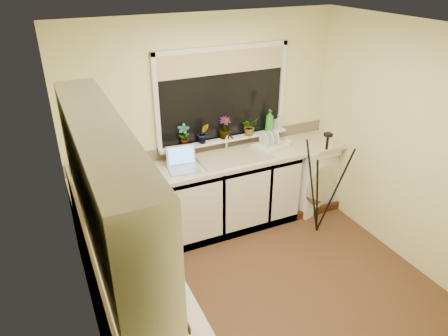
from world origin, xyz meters
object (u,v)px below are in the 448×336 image
Objects in this scene: washing_machine at (306,173)px; glass_jug at (168,324)px; microwave at (111,193)px; plant_a at (184,135)px; laptop at (182,163)px; tripod at (322,184)px; plant_b at (203,133)px; dish_rack at (270,147)px; kettle at (127,232)px; cup_back at (288,141)px; soap_bottle_green at (270,121)px; plant_c at (225,128)px; plant_d at (250,126)px; soap_bottle_clear at (278,122)px; steel_jar at (143,291)px.

washing_machine is 5.89× the size of glass_jug.
microwave is 2.09× the size of plant_a.
laptop is 2.31× the size of glass_jug.
plant_b reaches higher than tripod.
kettle is at bearing -164.93° from dish_rack.
plant_a reaches higher than laptop.
cup_back reaches higher than dish_rack.
tripod is at bearing 12.13° from kettle.
microwave is 2.01× the size of soap_bottle_green.
plant_c reaches higher than kettle.
washing_machine is 4.20× the size of plant_d.
microwave is at bearing -149.48° from plant_b.
kettle is 2.48m from cup_back.
tripod is at bearing -80.68° from soap_bottle_clear.
soap_bottle_green is (0.58, -0.03, 0.01)m from plant_c.
kettle is 0.85× the size of plant_b.
cup_back is (0.26, 0.02, 0.02)m from dish_rack.
plant_a is at bearing 71.81° from laptop.
plant_b is at bearing 179.89° from soap_bottle_green.
laptop is 1.38m from cup_back.
washing_machine is at bearing -0.30° from cup_back.
dish_rack is 0.84m from plant_b.
plant_b is at bearing -46.82° from microwave.
washing_machine is at bearing -12.15° from dish_rack.
tripod is at bearing -70.56° from soap_bottle_green.
soap_bottle_green is 2.45× the size of cup_back.
soap_bottle_green reaches higher than laptop.
glass_jug is 1.37× the size of cup_back.
washing_machine is 0.75m from dish_rack.
kettle reaches higher than glass_jug.
microwave is at bearing 87.81° from steel_jar.
steel_jar is 2.65m from plant_d.
soap_bottle_green reaches higher than tripod.
soap_bottle_clear is (-0.35, 0.19, 0.69)m from washing_machine.
glass_jug is (0.01, -1.00, -0.02)m from kettle.
soap_bottle_clear is (2.23, 1.95, 0.18)m from steel_jar.
soap_bottle_green is at bearing 48.12° from glass_jug.
tripod is 0.69m from cup_back.
kettle is 1.96m from plant_c.
plant_d is 1.23× the size of soap_bottle_clear.
plant_b is (-1.13, 0.77, 0.54)m from tripod.
tripod is at bearing -42.97° from plant_c.
plant_a is (0.96, 0.71, 0.13)m from microwave.
glass_jug is 1.57m from microwave.
dish_rack is at bearing -114.81° from soap_bottle_green.
plant_c is (0.51, 0.01, -0.00)m from plant_a.
dish_rack is 1.40× the size of soap_bottle_green.
soap_bottle_green is at bearing -0.85° from plant_a.
kettle is 2.18m from plant_d.
tripod is 7.30× the size of soap_bottle_clear.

